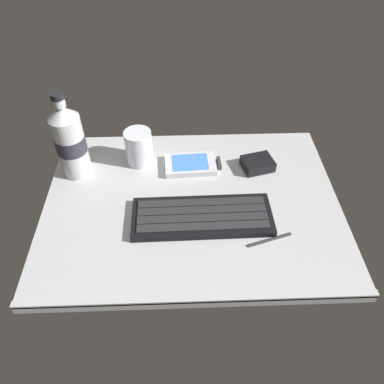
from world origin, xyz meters
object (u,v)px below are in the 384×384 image
juice_cup (139,149)px  water_bottle (70,141)px  charger_block (258,164)px  handheld_device (193,164)px  stylus_pen (270,239)px  keyboard (202,216)px

juice_cup → water_bottle: (-14.42, -3.20, 5.10)cm
charger_block → handheld_device: bearing=176.9°
handheld_device → stylus_pen: 26.69cm
handheld_device → keyboard: bearing=-85.5°
water_bottle → charger_block: 43.11cm
juice_cup → charger_block: 28.30cm
charger_block → stylus_pen: charger_block is taller
keyboard → handheld_device: 16.60cm
juice_cup → stylus_pen: 36.98cm
juice_cup → stylus_pen: size_ratio=0.89×
keyboard → handheld_device: size_ratio=2.23×
keyboard → water_bottle: 33.54cm
water_bottle → stylus_pen: bearing=-27.7°
handheld_device → charger_block: charger_block is taller
handheld_device → charger_block: (15.28, -0.84, 0.47)cm
handheld_device → water_bottle: size_ratio=0.63×
water_bottle → stylus_pen: water_bottle is taller
handheld_device → juice_cup: (-12.69, 2.48, 3.18)cm
handheld_device → stylus_pen: size_ratio=1.38×
keyboard → stylus_pen: size_ratio=3.07×
handheld_device → water_bottle: (-27.12, -0.72, 8.28)cm
handheld_device → water_bottle: water_bottle is taller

